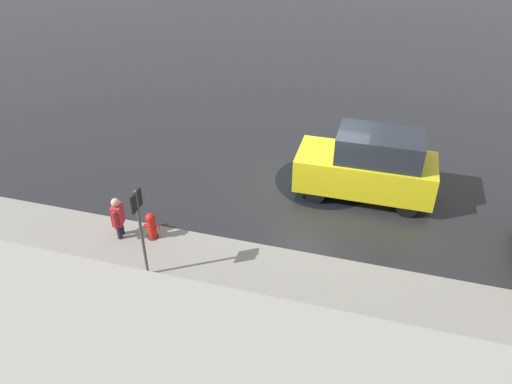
{
  "coord_description": "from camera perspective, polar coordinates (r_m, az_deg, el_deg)",
  "views": [
    {
      "loc": [
        -1.61,
        12.18,
        8.26
      ],
      "look_at": [
        1.43,
        1.55,
        0.9
      ],
      "focal_mm": 35.0,
      "sensor_mm": 36.0,
      "label": 1
    }
  ],
  "objects": [
    {
      "name": "ground_plane",
      "position": [
        14.8,
        6.97,
        -0.54
      ],
      "size": [
        60.0,
        60.0,
        0.0
      ],
      "primitive_type": "plane",
      "color": "black"
    },
    {
      "name": "fire_hydrant",
      "position": [
        13.16,
        -11.84,
        -3.85
      ],
      "size": [
        0.42,
        0.31,
        0.8
      ],
      "color": "red",
      "rests_on": "ground"
    },
    {
      "name": "moving_hatchback",
      "position": [
        14.58,
        12.77,
        3.0
      ],
      "size": [
        3.91,
        1.72,
        2.06
      ],
      "color": "yellow",
      "rests_on": "ground"
    },
    {
      "name": "puddle_patch",
      "position": [
        15.56,
        7.89,
        1.26
      ],
      "size": [
        3.09,
        3.09,
        0.01
      ],
      "primitive_type": "cylinder",
      "color": "black",
      "rests_on": "ground"
    },
    {
      "name": "metal_railing",
      "position": [
        10.14,
        6.72,
        -14.51
      ],
      "size": [
        11.19,
        0.04,
        1.05
      ],
      "color": "#B7BABF",
      "rests_on": "ground"
    },
    {
      "name": "kerb_strip",
      "position": [
        11.58,
        3.26,
        -11.77
      ],
      "size": [
        24.0,
        3.2,
        0.04
      ],
      "primitive_type": "cube",
      "color": "gray",
      "rests_on": "ground"
    },
    {
      "name": "pedestrian",
      "position": [
        13.24,
        -15.52,
        -2.67
      ],
      "size": [
        0.31,
        0.56,
        1.22
      ],
      "color": "#B2262D",
      "rests_on": "ground"
    },
    {
      "name": "sign_post",
      "position": [
        11.37,
        -13.15,
        -3.36
      ],
      "size": [
        0.07,
        0.44,
        2.4
      ],
      "color": "#4C4C51",
      "rests_on": "ground"
    }
  ]
}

